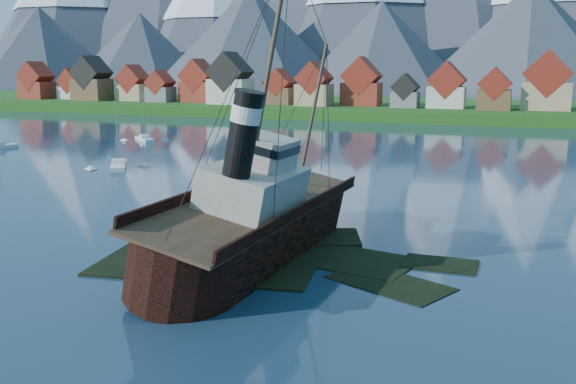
% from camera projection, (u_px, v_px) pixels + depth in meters
% --- Properties ---
extents(ground, '(1400.00, 1400.00, 0.00)m').
position_uv_depth(ground, '(249.00, 263.00, 53.46)').
color(ground, '#1A344B').
rests_on(ground, ground).
extents(shoal, '(31.71, 21.24, 1.14)m').
position_uv_depth(shoal, '(278.00, 262.00, 54.90)').
color(shoal, black).
rests_on(shoal, ground).
extents(shore_bank, '(600.00, 80.00, 3.20)m').
position_uv_depth(shore_bank, '(458.00, 114.00, 209.82)').
color(shore_bank, '#1C4714').
rests_on(shore_bank, ground).
extents(seawall, '(600.00, 2.50, 2.00)m').
position_uv_depth(seawall, '(443.00, 124.00, 174.87)').
color(seawall, '#3F3D38').
rests_on(seawall, ground).
extents(town, '(250.96, 16.69, 17.30)m').
position_uv_depth(town, '(346.00, 87.00, 202.89)').
color(town, maroon).
rests_on(town, ground).
extents(tugboat_wreck, '(7.81, 33.66, 26.68)m').
position_uv_depth(tugboat_wreck, '(257.00, 216.00, 55.76)').
color(tugboat_wreck, black).
rests_on(tugboat_wreck, ground).
extents(sailboat_a, '(6.80, 8.86, 11.07)m').
position_uv_depth(sailboat_a, '(118.00, 166.00, 102.12)').
color(sailboat_a, white).
rests_on(sailboat_a, ground).
extents(sailboat_c, '(7.52, 7.01, 10.61)m').
position_uv_depth(sailboat_c, '(145.00, 139.00, 137.89)').
color(sailboat_c, white).
rests_on(sailboat_c, ground).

